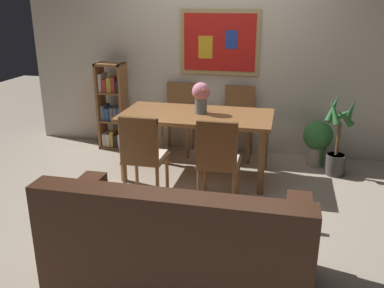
{
  "coord_description": "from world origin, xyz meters",
  "views": [
    {
      "loc": [
        0.89,
        -3.95,
        1.97
      ],
      "look_at": [
        0.05,
        -0.26,
        0.65
      ],
      "focal_mm": 39.3,
      "sensor_mm": 36.0,
      "label": 1
    }
  ],
  "objects": [
    {
      "name": "ground_plane",
      "position": [
        0.0,
        0.0,
        0.0
      ],
      "size": [
        12.0,
        12.0,
        0.0
      ],
      "primitive_type": "plane",
      "color": "tan"
    },
    {
      "name": "wall_back_with_painting",
      "position": [
        0.0,
        1.49,
        1.3
      ],
      "size": [
        5.2,
        0.14,
        2.6
      ],
      "color": "beige",
      "rests_on": "ground_plane"
    },
    {
      "name": "dining_table",
      "position": [
        -0.07,
        0.49,
        0.65
      ],
      "size": [
        1.69,
        0.85,
        0.74
      ],
      "color": "brown",
      "rests_on": "ground_plane"
    },
    {
      "name": "dining_chair_far_left",
      "position": [
        -0.47,
        1.27,
        0.54
      ],
      "size": [
        0.4,
        0.41,
        0.91
      ],
      "color": "brown",
      "rests_on": "ground_plane"
    },
    {
      "name": "dining_chair_near_left",
      "position": [
        -0.45,
        -0.27,
        0.54
      ],
      "size": [
        0.4,
        0.41,
        0.91
      ],
      "color": "brown",
      "rests_on": "ground_plane"
    },
    {
      "name": "dining_chair_far_right",
      "position": [
        0.32,
        1.24,
        0.54
      ],
      "size": [
        0.4,
        0.41,
        0.91
      ],
      "color": "brown",
      "rests_on": "ground_plane"
    },
    {
      "name": "dining_chair_near_right",
      "position": [
        0.3,
        -0.24,
        0.54
      ],
      "size": [
        0.4,
        0.41,
        0.91
      ],
      "color": "brown",
      "rests_on": "ground_plane"
    },
    {
      "name": "leather_couch",
      "position": [
        0.23,
        -1.48,
        0.31
      ],
      "size": [
        1.8,
        0.84,
        0.84
      ],
      "color": "#472819",
      "rests_on": "ground_plane"
    },
    {
      "name": "bookshelf",
      "position": [
        -1.38,
        1.2,
        0.54
      ],
      "size": [
        0.36,
        0.28,
        1.16
      ],
      "color": "brown",
      "rests_on": "ground_plane"
    },
    {
      "name": "potted_ivy",
      "position": [
        1.31,
        1.13,
        0.33
      ],
      "size": [
        0.36,
        0.36,
        0.6
      ],
      "color": "#B2ADA3",
      "rests_on": "ground_plane"
    },
    {
      "name": "potted_palm",
      "position": [
        1.51,
        0.88,
        0.4
      ],
      "size": [
        0.37,
        0.37,
        0.95
      ],
      "color": "#4C4742",
      "rests_on": "ground_plane"
    },
    {
      "name": "flower_vase",
      "position": [
        -0.03,
        0.53,
        0.95
      ],
      "size": [
        0.2,
        0.21,
        0.35
      ],
      "color": "slate",
      "rests_on": "dining_table"
    }
  ]
}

